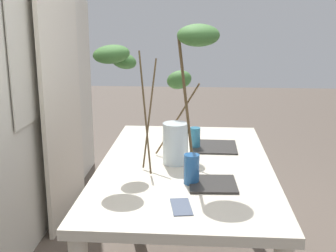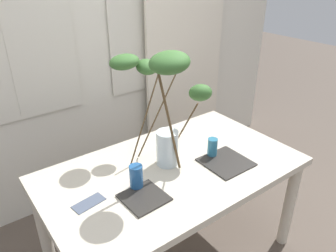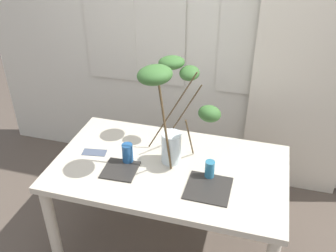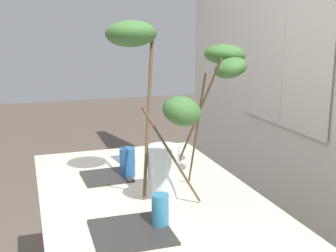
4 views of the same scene
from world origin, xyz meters
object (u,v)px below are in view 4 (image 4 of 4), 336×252
(dining_table, at_px, (151,218))
(plate_square_right, at_px, (131,232))
(drinking_glass_blue_left, at_px, (127,162))
(plate_square_left, at_px, (106,177))
(drinking_glass_blue_right, at_px, (160,211))
(vase_with_branches, at_px, (175,95))

(dining_table, xyz_separation_m, plate_square_right, (0.30, -0.16, 0.10))
(drinking_glass_blue_left, distance_m, plate_square_left, 0.12)
(dining_table, relative_size, drinking_glass_blue_left, 10.98)
(dining_table, distance_m, plate_square_left, 0.35)
(drinking_glass_blue_left, distance_m, drinking_glass_blue_right, 0.57)
(drinking_glass_blue_left, bearing_deg, vase_with_branches, 26.68)
(plate_square_left, bearing_deg, drinking_glass_blue_left, 80.45)
(plate_square_left, distance_m, plate_square_right, 0.60)
(vase_with_branches, xyz_separation_m, drinking_glass_blue_right, (0.28, -0.15, -0.37))
(vase_with_branches, bearing_deg, drinking_glass_blue_left, -153.32)
(dining_table, height_order, plate_square_left, plate_square_left)
(dining_table, bearing_deg, plate_square_right, -28.10)
(plate_square_left, height_order, plate_square_right, plate_square_left)
(dining_table, xyz_separation_m, plate_square_left, (-0.30, -0.14, 0.10))
(vase_with_branches, relative_size, drinking_glass_blue_left, 5.25)
(dining_table, distance_m, drinking_glass_blue_left, 0.33)
(dining_table, distance_m, vase_with_branches, 0.55)
(drinking_glass_blue_right, bearing_deg, vase_with_branches, 151.53)
(plate_square_left, bearing_deg, plate_square_right, -2.01)
(dining_table, xyz_separation_m, drinking_glass_blue_right, (0.29, -0.05, 0.16))
(dining_table, distance_m, plate_square_right, 0.36)
(drinking_glass_blue_left, bearing_deg, plate_square_left, -99.55)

